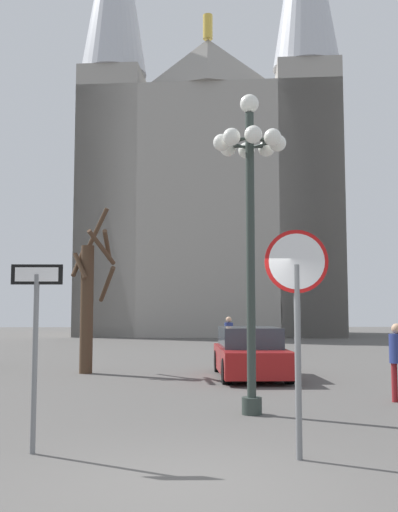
% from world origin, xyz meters
% --- Properties ---
extents(ground_plane, '(120.00, 120.00, 0.00)m').
position_xyz_m(ground_plane, '(0.00, 0.00, 0.00)').
color(ground_plane, '#514F4C').
extents(cathedral, '(20.02, 13.99, 36.22)m').
position_xyz_m(cathedral, '(2.34, 38.47, 11.69)').
color(cathedral, gray).
rests_on(cathedral, ground).
extents(stop_sign, '(0.81, 0.08, 2.87)m').
position_xyz_m(stop_sign, '(1.33, 1.10, 2.02)').
color(stop_sign, slate).
rests_on(stop_sign, ground).
extents(one_way_arrow_sign, '(0.68, 0.07, 2.45)m').
position_xyz_m(one_way_arrow_sign, '(-2.05, 1.53, 1.57)').
color(one_way_arrow_sign, slate).
rests_on(one_way_arrow_sign, ground).
extents(street_lamp, '(1.36, 1.36, 5.86)m').
position_xyz_m(street_lamp, '(1.14, 4.30, 4.00)').
color(street_lamp, '#2D3833').
rests_on(street_lamp, ground).
extents(bare_tree, '(1.36, 1.70, 4.97)m').
position_xyz_m(bare_tree, '(-2.84, 11.32, 2.22)').
color(bare_tree, '#473323').
rests_on(bare_tree, ground).
extents(parked_car_far_red, '(1.81, 4.41, 1.37)m').
position_xyz_m(parked_car_far_red, '(1.82, 10.19, 0.65)').
color(parked_car_far_red, maroon).
rests_on(parked_car_far_red, ground).
extents(pedestrian_walking, '(0.32, 0.32, 1.61)m').
position_xyz_m(pedestrian_walking, '(1.69, 15.50, 0.97)').
color(pedestrian_walking, '#33663F').
rests_on(pedestrian_walking, ground).
extents(pedestrian_standing, '(0.32, 0.32, 1.58)m').
position_xyz_m(pedestrian_standing, '(4.26, 5.56, 0.95)').
color(pedestrian_standing, maroon).
rests_on(pedestrian_standing, ground).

